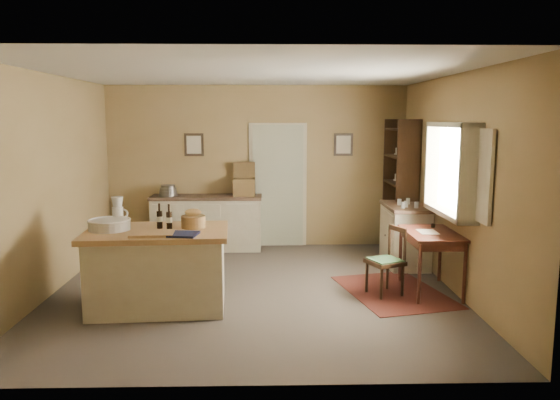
# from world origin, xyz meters

# --- Properties ---
(ground) EXTENTS (5.00, 5.00, 0.00)m
(ground) POSITION_xyz_m (0.00, 0.00, 0.00)
(ground) COLOR #51463E
(ground) RESTS_ON ground
(wall_back) EXTENTS (5.00, 0.10, 2.70)m
(wall_back) POSITION_xyz_m (0.00, 2.50, 1.35)
(wall_back) COLOR #927950
(wall_back) RESTS_ON ground
(wall_front) EXTENTS (5.00, 0.10, 2.70)m
(wall_front) POSITION_xyz_m (0.00, -2.50, 1.35)
(wall_front) COLOR #927950
(wall_front) RESTS_ON ground
(wall_left) EXTENTS (0.10, 5.00, 2.70)m
(wall_left) POSITION_xyz_m (-2.50, 0.00, 1.35)
(wall_left) COLOR #927950
(wall_left) RESTS_ON ground
(wall_right) EXTENTS (0.10, 5.00, 2.70)m
(wall_right) POSITION_xyz_m (2.50, 0.00, 1.35)
(wall_right) COLOR #927950
(wall_right) RESTS_ON ground
(ceiling) EXTENTS (5.00, 5.00, 0.00)m
(ceiling) POSITION_xyz_m (0.00, 0.00, 2.70)
(ceiling) COLOR silver
(ceiling) RESTS_ON wall_back
(door) EXTENTS (0.97, 0.06, 2.11)m
(door) POSITION_xyz_m (0.35, 2.47, 1.05)
(door) COLOR #A4A78B
(door) RESTS_ON ground
(framed_prints) EXTENTS (2.82, 0.02, 0.38)m
(framed_prints) POSITION_xyz_m (0.20, 2.48, 1.72)
(framed_prints) COLOR black
(framed_prints) RESTS_ON ground
(window) EXTENTS (0.25, 1.99, 1.12)m
(window) POSITION_xyz_m (2.42, -0.20, 1.55)
(window) COLOR beige
(window) RESTS_ON ground
(work_island) EXTENTS (1.65, 1.13, 1.20)m
(work_island) POSITION_xyz_m (-1.09, -0.61, 0.48)
(work_island) COLOR beige
(work_island) RESTS_ON ground
(sideboard) EXTENTS (1.81, 0.52, 1.18)m
(sideboard) POSITION_xyz_m (-0.82, 2.20, 0.48)
(sideboard) COLOR beige
(sideboard) RESTS_ON ground
(rug) EXTENTS (1.43, 1.81, 0.01)m
(rug) POSITION_xyz_m (1.75, -0.12, 0.00)
(rug) COLOR #481A0E
(rug) RESTS_ON ground
(writing_desk) EXTENTS (0.61, 1.00, 0.82)m
(writing_desk) POSITION_xyz_m (2.20, -0.12, 0.67)
(writing_desk) COLOR #361710
(writing_desk) RESTS_ON ground
(desk_chair) EXTENTS (0.50, 0.50, 0.82)m
(desk_chair) POSITION_xyz_m (1.61, -0.21, 0.41)
(desk_chair) COLOR black
(desk_chair) RESTS_ON ground
(right_cabinet) EXTENTS (0.57, 1.02, 0.99)m
(right_cabinet) POSITION_xyz_m (2.20, 1.16, 0.46)
(right_cabinet) COLOR beige
(right_cabinet) RESTS_ON ground
(shelving_unit) EXTENTS (0.36, 0.96, 2.14)m
(shelving_unit) POSITION_xyz_m (2.36, 1.97, 1.07)
(shelving_unit) COLOR black
(shelving_unit) RESTS_ON ground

